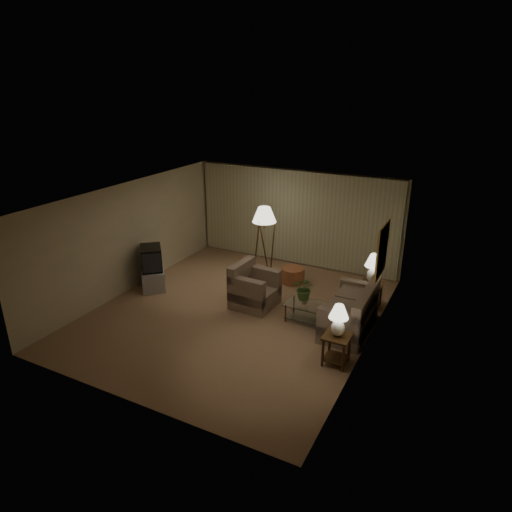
{
  "coord_description": "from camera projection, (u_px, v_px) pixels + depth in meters",
  "views": [
    {
      "loc": [
        4.63,
        -8.04,
        4.99
      ],
      "look_at": [
        0.2,
        0.6,
        1.21
      ],
      "focal_mm": 32.0,
      "sensor_mm": 36.0,
      "label": 1
    }
  ],
  "objects": [
    {
      "name": "ground",
      "position": [
        236.0,
        312.0,
        10.45
      ],
      "size": [
        7.0,
        7.0,
        0.0
      ],
      "primitive_type": "plane",
      "color": "#9D6D57",
      "rests_on": "ground"
    },
    {
      "name": "coffee_table",
      "position": [
        310.0,
        311.0,
        9.92
      ],
      "size": [
        1.11,
        0.61,
        0.41
      ],
      "color": "silver",
      "rests_on": "ground"
    },
    {
      "name": "side_table_far",
      "position": [
        371.0,
        291.0,
        10.58
      ],
      "size": [
        0.5,
        0.42,
        0.6
      ],
      "color": "#331F0E",
      "rests_on": "ground"
    },
    {
      "name": "room_shell",
      "position": [
        267.0,
        222.0,
        11.05
      ],
      "size": [
        6.04,
        7.02,
        2.72
      ],
      "color": "beige",
      "rests_on": "ground"
    },
    {
      "name": "floor_lamp",
      "position": [
        264.0,
        241.0,
        11.99
      ],
      "size": [
        0.62,
        0.62,
        1.92
      ],
      "color": "#331F0E",
      "rests_on": "ground"
    },
    {
      "name": "vase",
      "position": [
        304.0,
        300.0,
        9.91
      ],
      "size": [
        0.19,
        0.19,
        0.16
      ],
      "primitive_type": "imported",
      "rotation": [
        0.0,
        0.0,
        -0.25
      ],
      "color": "silver",
      "rests_on": "coffee_table"
    },
    {
      "name": "flowers",
      "position": [
        305.0,
        286.0,
        9.78
      ],
      "size": [
        0.5,
        0.44,
        0.53
      ],
      "primitive_type": "imported",
      "rotation": [
        0.0,
        0.0,
        -0.07
      ],
      "color": "#476E31",
      "rests_on": "vase"
    },
    {
      "name": "table_lamp_far",
      "position": [
        374.0,
        266.0,
        10.36
      ],
      "size": [
        0.41,
        0.41,
        0.7
      ],
      "color": "white",
      "rests_on": "side_table_far"
    },
    {
      "name": "tv_cabinet",
      "position": [
        153.0,
        278.0,
        11.62
      ],
      "size": [
        1.43,
        1.43,
        0.5
      ],
      "primitive_type": "cube",
      "rotation": [
        0.0,
        0.0,
        -0.85
      ],
      "color": "#9A9A9C",
      "rests_on": "ground"
    },
    {
      "name": "sofa",
      "position": [
        349.0,
        313.0,
        9.61
      ],
      "size": [
        1.75,
        0.89,
        0.77
      ],
      "rotation": [
        0.0,
        0.0,
        -1.57
      ],
      "color": "gray",
      "rests_on": "ground"
    },
    {
      "name": "table_lamp_near",
      "position": [
        339.0,
        318.0,
        8.22
      ],
      "size": [
        0.36,
        0.36,
        0.62
      ],
      "color": "white",
      "rests_on": "side_table_near"
    },
    {
      "name": "armchair",
      "position": [
        255.0,
        290.0,
        10.61
      ],
      "size": [
        1.06,
        1.02,
        0.81
      ],
      "rotation": [
        0.0,
        0.0,
        1.52
      ],
      "color": "gray",
      "rests_on": "ground"
    },
    {
      "name": "side_table_near",
      "position": [
        337.0,
        345.0,
        8.42
      ],
      "size": [
        0.49,
        0.49,
        0.6
      ],
      "color": "#331F0E",
      "rests_on": "ground"
    },
    {
      "name": "ottoman",
      "position": [
        293.0,
        275.0,
        11.91
      ],
      "size": [
        0.76,
        0.76,
        0.4
      ],
      "primitive_type": "cylinder",
      "rotation": [
        0.0,
        0.0,
        -0.33
      ],
      "color": "#AD633A",
      "rests_on": "ground"
    },
    {
      "name": "book",
      "position": [
        320.0,
        309.0,
        9.68
      ],
      "size": [
        0.21,
        0.25,
        0.02
      ],
      "primitive_type": "imported",
      "rotation": [
        0.0,
        0.0,
        0.2
      ],
      "color": "olive",
      "rests_on": "coffee_table"
    },
    {
      "name": "crt_tv",
      "position": [
        151.0,
        258.0,
        11.42
      ],
      "size": [
        1.18,
        1.18,
        0.59
      ],
      "primitive_type": "cube",
      "rotation": [
        0.0,
        0.0,
        -0.85
      ],
      "color": "black",
      "rests_on": "tv_cabinet"
    }
  ]
}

